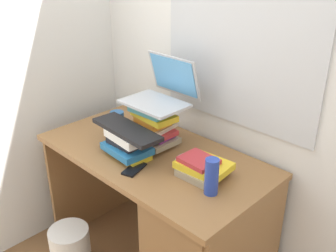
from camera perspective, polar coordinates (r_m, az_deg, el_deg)
wall_back at (r=2.12m, az=5.11°, el=12.34°), size 6.00×0.06×2.60m
wall_left at (r=2.47m, az=-15.23°, el=13.43°), size 0.05×6.00×2.60m
desk at (r=2.07m, az=3.66°, el=-15.67°), size 1.25×0.65×0.77m
book_stack_tall at (r=2.09m, az=-2.05°, el=0.15°), size 0.25×0.21×0.23m
book_stack_keyboard_riser at (r=2.01m, az=-5.85°, el=-2.53°), size 0.25×0.21×0.14m
book_stack_side at (r=1.86m, az=5.02°, el=-5.97°), size 0.25×0.20×0.09m
laptop at (r=2.06m, az=-0.80°, el=5.06°), size 0.33×0.30×0.24m
keyboard at (r=1.98m, az=-6.07°, el=-0.49°), size 0.43×0.17×0.02m
computer_mouse at (r=1.97m, az=2.25°, el=-4.68°), size 0.06×0.10×0.04m
mug at (r=2.34m, az=-7.39°, el=0.97°), size 0.12×0.08×0.10m
water_bottle at (r=1.71m, az=6.37°, el=-7.35°), size 0.06×0.06×0.17m
cell_phone at (r=1.92m, az=-4.95°, el=-6.25°), size 0.10×0.15×0.01m
wastebasket at (r=2.45m, az=-14.00°, el=-17.15°), size 0.23×0.23×0.29m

